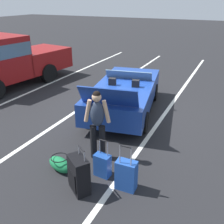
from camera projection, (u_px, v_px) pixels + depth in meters
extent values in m
plane|color=black|center=(125.00, 111.00, 8.47)|extent=(80.00, 80.00, 0.00)
cube|color=silver|center=(162.00, 118.00, 7.96)|extent=(18.00, 0.12, 0.01)
cube|color=silver|center=(88.00, 104.00, 9.04)|extent=(18.00, 0.12, 0.01)
cube|color=silver|center=(29.00, 92.00, 10.12)|extent=(18.00, 0.12, 0.01)
cube|color=navy|center=(125.00, 93.00, 8.21)|extent=(4.36, 2.50, 0.64)
cube|color=navy|center=(133.00, 83.00, 9.52)|extent=(1.60, 1.89, 0.38)
cube|color=slate|center=(129.00, 75.00, 8.47)|extent=(0.47, 1.56, 0.31)
cube|color=black|center=(112.00, 82.00, 7.95)|extent=(0.20, 0.25, 0.22)
cube|color=black|center=(136.00, 83.00, 7.77)|extent=(0.20, 0.25, 0.22)
cube|color=navy|center=(108.00, 97.00, 6.25)|extent=(0.65, 1.54, 0.55)
cylinder|color=black|center=(111.00, 88.00, 9.66)|extent=(0.63, 0.33, 0.60)
cylinder|color=black|center=(154.00, 92.00, 9.27)|extent=(0.63, 0.33, 0.60)
cylinder|color=black|center=(88.00, 116.00, 7.42)|extent=(0.63, 0.33, 0.60)
cylinder|color=black|center=(143.00, 122.00, 7.04)|extent=(0.63, 0.33, 0.60)
cube|color=black|center=(79.00, 175.00, 4.84)|extent=(0.50, 0.55, 0.74)
cube|color=black|center=(72.00, 180.00, 4.80)|extent=(0.24, 0.33, 0.41)
cylinder|color=gray|center=(84.00, 157.00, 4.58)|extent=(0.03, 0.03, 0.19)
cylinder|color=gray|center=(79.00, 150.00, 4.79)|extent=(0.03, 0.03, 0.19)
cylinder|color=black|center=(81.00, 149.00, 4.64)|extent=(0.17, 0.23, 0.03)
sphere|color=black|center=(88.00, 193.00, 4.90)|extent=(0.04, 0.04, 0.04)
sphere|color=black|center=(82.00, 182.00, 5.16)|extent=(0.04, 0.04, 0.04)
cube|color=#1E479E|center=(126.00, 175.00, 4.92)|extent=(0.25, 0.41, 0.62)
cube|color=navy|center=(128.00, 173.00, 5.05)|extent=(0.03, 0.32, 0.34)
cylinder|color=gray|center=(120.00, 154.00, 4.70)|extent=(0.02, 0.02, 0.38)
cylinder|color=gray|center=(131.00, 157.00, 4.62)|extent=(0.02, 0.02, 0.38)
cylinder|color=black|center=(126.00, 147.00, 4.58)|extent=(0.04, 0.22, 0.03)
sphere|color=black|center=(118.00, 188.00, 5.01)|extent=(0.04, 0.04, 0.04)
sphere|color=black|center=(131.00, 192.00, 4.91)|extent=(0.04, 0.04, 0.04)
cube|color=#1E479E|center=(102.00, 165.00, 5.31)|extent=(0.23, 0.35, 0.50)
cylinder|color=gray|center=(107.00, 149.00, 5.14)|extent=(0.02, 0.02, 0.32)
cylinder|color=gray|center=(100.00, 146.00, 5.23)|extent=(0.02, 0.02, 0.32)
cylinder|color=black|center=(103.00, 141.00, 5.12)|extent=(0.04, 0.19, 0.03)
sphere|color=black|center=(109.00, 174.00, 5.41)|extent=(0.04, 0.04, 0.04)
sphere|color=black|center=(100.00, 171.00, 5.52)|extent=(0.04, 0.04, 0.04)
ellipsoid|color=#19723F|center=(60.00, 164.00, 5.51)|extent=(0.45, 0.69, 0.30)
torus|color=black|center=(59.00, 157.00, 5.43)|extent=(0.45, 0.45, 0.02)
cylinder|color=black|center=(94.00, 142.00, 5.87)|extent=(0.19, 0.19, 0.82)
cylinder|color=black|center=(102.00, 142.00, 5.86)|extent=(0.19, 0.19, 0.82)
ellipsoid|color=#2D384C|center=(97.00, 114.00, 5.57)|extent=(0.32, 0.38, 0.60)
sphere|color=tan|center=(97.00, 97.00, 5.41)|extent=(0.21, 0.21, 0.21)
sphere|color=black|center=(97.00, 95.00, 5.39)|extent=(0.18, 0.18, 0.18)
cylinder|color=tan|center=(88.00, 111.00, 5.56)|extent=(0.15, 0.21, 0.53)
cylinder|color=tan|center=(106.00, 112.00, 5.53)|extent=(0.15, 0.21, 0.53)
cube|color=maroon|center=(39.00, 59.00, 11.78)|extent=(2.63, 2.20, 0.90)
cylinder|color=black|center=(48.00, 73.00, 11.24)|extent=(0.83, 0.38, 0.80)
cylinder|color=black|center=(22.00, 67.00, 12.15)|extent=(0.83, 0.38, 0.80)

